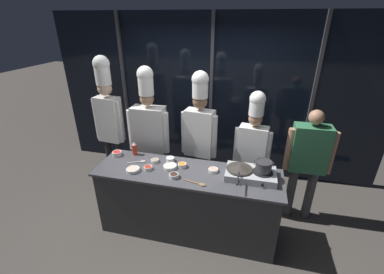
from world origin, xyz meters
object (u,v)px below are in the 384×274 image
at_px(chef_line, 200,130).
at_px(serving_spoon_slotted, 199,184).
at_px(prep_bowl_soy_glaze, 174,175).
at_px(portable_stove, 251,174).
at_px(serving_spoon_solid, 140,162).
at_px(prep_bowl_chicken, 133,170).
at_px(chef_head, 108,113).
at_px(prep_bowl_mushrooms, 155,160).
at_px(prep_bowl_rice, 170,159).
at_px(person_guest, 308,157).
at_px(prep_bowl_chili_flakes, 148,168).
at_px(prep_bowl_bell_pepper, 117,153).
at_px(prep_bowl_shrimp, 213,170).
at_px(chef_sous, 149,128).
at_px(frying_pan, 240,167).
at_px(prep_bowl_carrots, 182,165).
at_px(stock_pot, 264,166).
at_px(chef_pastry, 252,145).
at_px(squeeze_bottle_chili, 135,149).

bearing_deg(chef_line, serving_spoon_slotted, 110.15).
bearing_deg(prep_bowl_soy_glaze, portable_stove, 13.95).
bearing_deg(serving_spoon_solid, portable_stove, -0.70).
height_order(prep_bowl_chicken, chef_head, chef_head).
distance_m(prep_bowl_soy_glaze, prep_bowl_mushrooms, 0.44).
relative_size(prep_bowl_rice, person_guest, 0.07).
bearing_deg(chef_head, prep_bowl_chili_flakes, 147.33).
bearing_deg(prep_bowl_bell_pepper, prep_bowl_chicken, -39.24).
xyz_separation_m(prep_bowl_shrimp, chef_head, (-1.69, 0.60, 0.38)).
bearing_deg(prep_bowl_chicken, portable_stove, 8.33).
bearing_deg(chef_sous, chef_line, -179.71).
relative_size(prep_bowl_shrimp, prep_bowl_chicken, 0.72).
height_order(frying_pan, serving_spoon_solid, frying_pan).
bearing_deg(prep_bowl_mushrooms, chef_line, 46.09).
bearing_deg(prep_bowl_carrots, prep_bowl_rice, 152.22).
bearing_deg(chef_head, stock_pot, 171.12).
height_order(prep_bowl_rice, prep_bowl_soy_glaze, prep_bowl_rice).
bearing_deg(portable_stove, chef_line, 142.49).
bearing_deg(prep_bowl_rice, portable_stove, -7.30).
height_order(portable_stove, prep_bowl_carrots, portable_stove).
relative_size(prep_bowl_shrimp, chef_head, 0.05).
bearing_deg(prep_bowl_rice, frying_pan, -8.61).
height_order(portable_stove, prep_bowl_shrimp, portable_stove).
bearing_deg(prep_bowl_chicken, person_guest, 20.12).
relative_size(prep_bowl_rice, prep_bowl_carrots, 1.01).
height_order(prep_bowl_shrimp, person_guest, person_guest).
bearing_deg(frying_pan, serving_spoon_slotted, -146.65).
bearing_deg(prep_bowl_soy_glaze, prep_bowl_carrots, 82.51).
bearing_deg(prep_bowl_chicken, chef_sous, 96.12).
bearing_deg(prep_bowl_chicken, chef_line, 49.32).
distance_m(frying_pan, chef_pastry, 0.55).
distance_m(chef_line, chef_pastry, 0.74).
relative_size(prep_bowl_mushrooms, chef_pastry, 0.06).
xyz_separation_m(prep_bowl_rice, chef_head, (-1.11, 0.48, 0.37)).
height_order(prep_bowl_chili_flakes, chef_sous, chef_sous).
bearing_deg(serving_spoon_solid, prep_bowl_bell_pepper, 166.33).
height_order(portable_stove, prep_bowl_soy_glaze, portable_stove).
bearing_deg(squeeze_bottle_chili, prep_bowl_chili_flakes, -44.47).
relative_size(frying_pan, prep_bowl_chicken, 3.30).
bearing_deg(prep_bowl_bell_pepper, portable_stove, -3.53).
distance_m(prep_bowl_rice, prep_bowl_chili_flakes, 0.32).
height_order(frying_pan, prep_bowl_carrots, frying_pan).
relative_size(prep_bowl_chicken, prep_bowl_bell_pepper, 1.30).
distance_m(portable_stove, prep_bowl_shrimp, 0.44).
relative_size(portable_stove, squeeze_bottle_chili, 3.08).
distance_m(prep_bowl_rice, serving_spoon_solid, 0.39).
height_order(prep_bowl_mushrooms, serving_spoon_slotted, prep_bowl_mushrooms).
relative_size(portable_stove, frying_pan, 1.07).
height_order(prep_bowl_chicken, chef_pastry, chef_pastry).
bearing_deg(portable_stove, squeeze_bottle_chili, 172.93).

